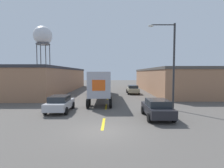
{
  "coord_description": "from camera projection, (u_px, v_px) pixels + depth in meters",
  "views": [
    {
      "loc": [
        0.64,
        -10.95,
        3.72
      ],
      "look_at": [
        0.67,
        9.27,
        2.44
      ],
      "focal_mm": 28.0,
      "sensor_mm": 36.0,
      "label": 1
    }
  ],
  "objects": [
    {
      "name": "ground_plane",
      "position": [
        102.0,
        131.0,
        11.16
      ],
      "size": [
        160.0,
        160.0,
        0.0
      ],
      "primitive_type": "plane",
      "color": "#56514C"
    },
    {
      "name": "road_centerline",
      "position": [
        106.0,
        107.0,
        19.32
      ],
      "size": [
        0.2,
        16.11,
        0.01
      ],
      "color": "yellow",
      "rests_on": "ground_plane"
    },
    {
      "name": "warehouse_left",
      "position": [
        48.0,
        79.0,
        35.82
      ],
      "size": [
        10.01,
        29.06,
        4.79
      ],
      "color": "#9E7051",
      "rests_on": "ground_plane"
    },
    {
      "name": "warehouse_right",
      "position": [
        175.0,
        80.0,
        35.7
      ],
      "size": [
        12.39,
        26.65,
        4.62
      ],
      "color": "#9E7051",
      "rests_on": "ground_plane"
    },
    {
      "name": "semi_truck",
      "position": [
        101.0,
        83.0,
        25.27
      ],
      "size": [
        3.03,
        16.0,
        3.85
      ],
      "rotation": [
        0.0,
        0.0,
        0.02
      ],
      "color": "navy",
      "rests_on": "ground_plane"
    },
    {
      "name": "parked_car_left_near",
      "position": [
        60.0,
        103.0,
        16.81
      ],
      "size": [
        2.1,
        4.35,
        1.54
      ],
      "color": "#B2B2B7",
      "rests_on": "ground_plane"
    },
    {
      "name": "parked_car_right_near",
      "position": [
        157.0,
        108.0,
        14.44
      ],
      "size": [
        2.1,
        4.35,
        1.54
      ],
      "color": "black",
      "rests_on": "ground_plane"
    },
    {
      "name": "parked_car_right_far",
      "position": [
        133.0,
        89.0,
        31.38
      ],
      "size": [
        2.1,
        4.35,
        1.54
      ],
      "color": "tan",
      "rests_on": "ground_plane"
    },
    {
      "name": "water_tower",
      "position": [
        43.0,
        36.0,
        56.4
      ],
      "size": [
        6.01,
        6.01,
        18.84
      ],
      "color": "#47474C",
      "rests_on": "ground_plane"
    },
    {
      "name": "street_lamp",
      "position": [
        171.0,
        60.0,
        17.31
      ],
      "size": [
        2.72,
        0.32,
        8.59
      ],
      "color": "#2D2D30",
      "rests_on": "ground_plane"
    }
  ]
}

